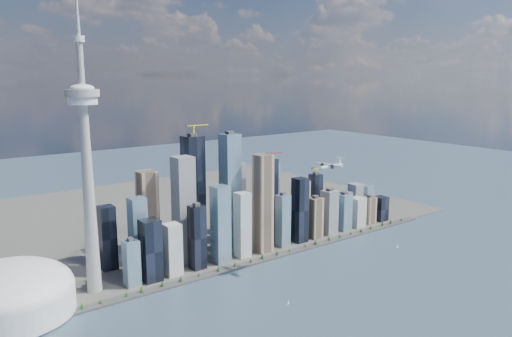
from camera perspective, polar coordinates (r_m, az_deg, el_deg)
ground at (r=874.88m, az=9.25°, el=-15.59°), size 4000.00×4000.00×0.00m
seawall at (r=1046.45m, az=-0.82°, el=-10.81°), size 1100.00×22.00×4.00m
land at (r=1416.53m, az=-11.66°, el=-5.29°), size 1400.00×900.00×3.00m
shoreline_trees at (r=1043.99m, az=-0.82°, el=-10.47°), size 960.53×7.20×8.80m
skyscraper_cluster at (r=1119.56m, az=-0.99°, el=-4.78°), size 736.00×142.00×279.10m
needle_tower at (r=902.70m, az=-18.78°, el=0.58°), size 56.00×56.00×550.50m
dome_stadium at (r=915.40m, az=-26.35°, el=-12.68°), size 200.00×200.00×86.00m
airplane at (r=971.53m, az=8.54°, el=0.31°), size 72.42×64.07×17.65m
sailboat_west at (r=882.56m, az=3.72°, el=-15.03°), size 6.14×2.63×8.48m
sailboat_east at (r=1185.51m, az=15.88°, el=-8.57°), size 6.73×1.80×9.40m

